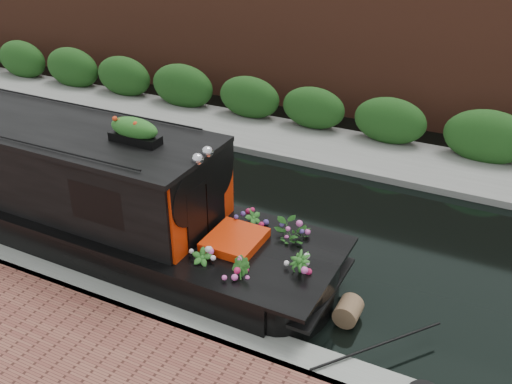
% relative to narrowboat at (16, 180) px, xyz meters
% --- Properties ---
extents(ground, '(80.00, 80.00, 0.00)m').
position_rel_narrowboat_xyz_m(ground, '(3.79, 1.99, -0.92)').
color(ground, black).
rests_on(ground, ground).
extents(near_bank_coping, '(40.00, 0.60, 0.50)m').
position_rel_narrowboat_xyz_m(near_bank_coping, '(3.79, -1.31, -0.92)').
color(near_bank_coping, gray).
rests_on(near_bank_coping, ground).
extents(far_bank_path, '(40.00, 2.40, 0.34)m').
position_rel_narrowboat_xyz_m(far_bank_path, '(3.79, 6.19, -0.92)').
color(far_bank_path, gray).
rests_on(far_bank_path, ground).
extents(far_hedge, '(40.00, 1.10, 2.80)m').
position_rel_narrowboat_xyz_m(far_hedge, '(3.79, 7.09, -0.92)').
color(far_hedge, '#1E4818').
rests_on(far_hedge, ground).
extents(far_brick_wall, '(40.00, 1.00, 8.00)m').
position_rel_narrowboat_xyz_m(far_brick_wall, '(3.79, 9.19, -0.92)').
color(far_brick_wall, brown).
rests_on(far_brick_wall, ground).
extents(narrowboat, '(13.23, 2.47, 3.09)m').
position_rel_narrowboat_xyz_m(narrowboat, '(0.00, 0.00, 0.00)').
color(narrowboat, black).
rests_on(narrowboat, ground).
extents(rope_fender, '(0.40, 0.46, 0.40)m').
position_rel_narrowboat_xyz_m(rope_fender, '(7.16, -0.00, -0.72)').
color(rope_fender, brown).
rests_on(rope_fender, ground).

